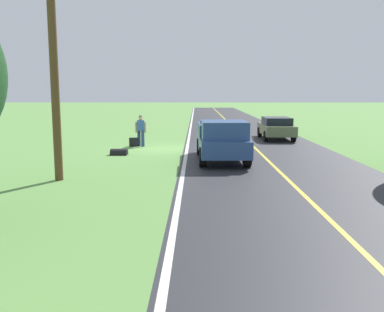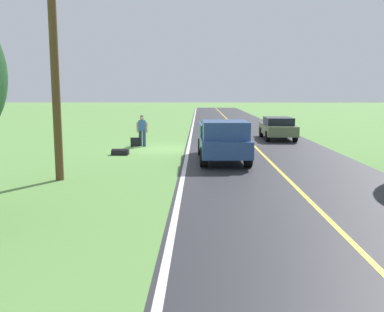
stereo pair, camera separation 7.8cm
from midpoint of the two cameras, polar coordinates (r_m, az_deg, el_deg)
The scene contains 10 objects.
ground_plane at distance 22.75m, azimuth -3.32°, elevation 0.94°, with size 200.00×200.00×0.00m, color #609347.
road_surface at distance 22.90m, azimuth 8.85°, elevation 0.91°, with size 7.73×120.00×0.00m, color #28282D.
lane_edge_line at distance 22.69m, azimuth -0.41°, elevation 0.95°, with size 0.16×117.60×0.00m, color silver.
lane_centre_line at distance 22.90m, azimuth 8.85°, elevation 0.92°, with size 0.14×117.60×0.00m, color gold.
hitchhiker_walking at distance 23.97m, azimuth -6.59°, elevation 3.65°, with size 0.62×0.51×1.75m.
suitcase_carried at distance 23.98m, azimuth -7.57°, elevation 1.87°, with size 0.20×0.46×0.49m, color black.
pickup_truck_passing at distance 18.68m, azimuth 4.31°, elevation 2.25°, with size 2.21×5.45×1.82m.
sedan_near_oncoming at distance 27.97m, azimuth 11.48°, elevation 3.77°, with size 1.96×4.42×1.41m.
utility_pole_roadside at distance 15.19m, azimuth -17.76°, elevation 11.47°, with size 0.28×0.28×7.78m, color brown.
drainage_culvert at distance 20.90m, azimuth -9.46°, elevation 0.16°, with size 0.60×0.60×0.80m, color black.
Camera 2 is at (-1.74, 22.48, 3.02)m, focal length 39.86 mm.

